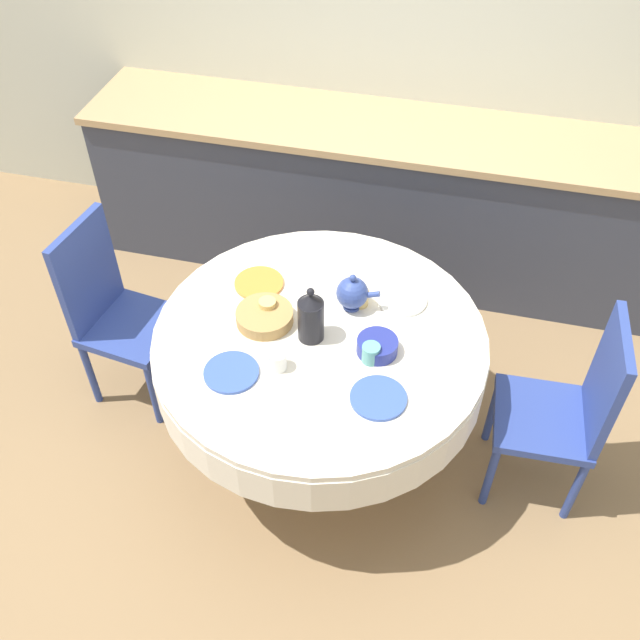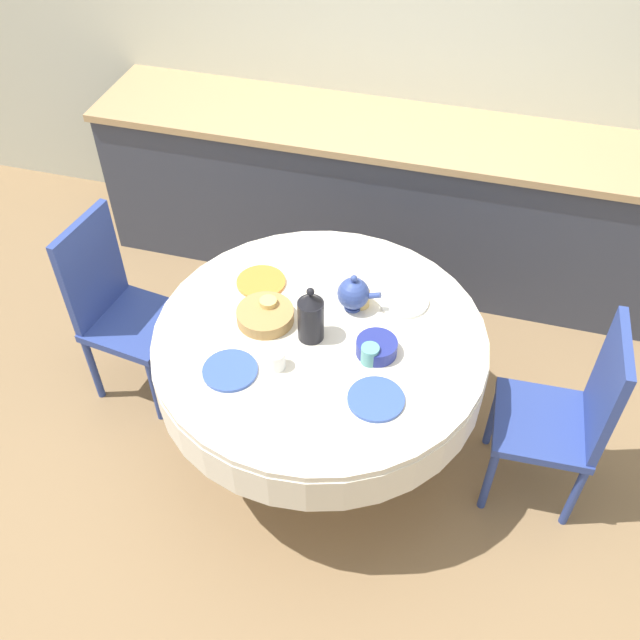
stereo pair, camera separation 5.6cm
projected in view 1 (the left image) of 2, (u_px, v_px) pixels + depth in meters
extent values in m
plane|color=#8E704C|center=(320.00, 441.00, 3.42)|extent=(12.00, 12.00, 0.00)
cube|color=beige|center=(400.00, 26.00, 3.69)|extent=(7.00, 0.05, 2.60)
cube|color=#383D4C|center=(378.00, 200.00, 4.07)|extent=(3.20, 0.60, 0.87)
cube|color=tan|center=(383.00, 129.00, 3.75)|extent=(3.24, 0.64, 0.04)
cylinder|color=brown|center=(320.00, 438.00, 3.40)|extent=(0.44, 0.44, 0.04)
cylinder|color=brown|center=(320.00, 404.00, 3.22)|extent=(0.11, 0.11, 0.49)
cylinder|color=silver|center=(320.00, 354.00, 2.98)|extent=(1.38, 1.38, 0.18)
cylinder|color=silver|center=(320.00, 336.00, 2.91)|extent=(1.37, 1.37, 0.03)
cube|color=#2D428E|center=(543.00, 419.00, 2.99)|extent=(0.42, 0.42, 0.04)
cube|color=#2D428E|center=(606.00, 382.00, 2.76)|extent=(0.05, 0.38, 0.52)
cylinder|color=#2D428E|center=(490.00, 476.00, 3.04)|extent=(0.04, 0.04, 0.40)
cylinder|color=#2D428E|center=(492.00, 412.00, 3.29)|extent=(0.04, 0.04, 0.40)
cylinder|color=#2D428E|center=(575.00, 490.00, 2.99)|extent=(0.04, 0.04, 0.40)
cylinder|color=#2D428E|center=(571.00, 424.00, 3.24)|extent=(0.04, 0.04, 0.40)
cube|color=#2D428E|center=(133.00, 327.00, 3.37)|extent=(0.45, 0.45, 0.04)
cube|color=#2D428E|center=(87.00, 273.00, 3.22)|extent=(0.09, 0.38, 0.52)
cylinder|color=#2D428E|center=(190.00, 344.00, 3.60)|extent=(0.04, 0.04, 0.40)
cylinder|color=#2D428E|center=(154.00, 394.00, 3.36)|extent=(0.04, 0.04, 0.40)
cylinder|color=#2D428E|center=(130.00, 325.00, 3.69)|extent=(0.04, 0.04, 0.40)
cylinder|color=#2D428E|center=(90.00, 373.00, 3.46)|extent=(0.04, 0.04, 0.40)
cylinder|color=#3856AD|center=(231.00, 372.00, 2.74)|extent=(0.21, 0.21, 0.01)
cylinder|color=white|center=(277.00, 361.00, 2.74)|extent=(0.07, 0.07, 0.08)
cylinder|color=#3856AD|center=(378.00, 398.00, 2.65)|extent=(0.21, 0.21, 0.01)
cylinder|color=#5BA39E|center=(371.00, 353.00, 2.77)|extent=(0.07, 0.07, 0.08)
cylinder|color=orange|center=(259.00, 283.00, 3.11)|extent=(0.21, 0.21, 0.01)
cylinder|color=#DBB766|center=(268.00, 308.00, 2.95)|extent=(0.07, 0.07, 0.08)
cylinder|color=white|center=(402.00, 299.00, 3.03)|extent=(0.21, 0.21, 0.01)
cylinder|color=#DBB766|center=(360.00, 297.00, 2.99)|extent=(0.07, 0.07, 0.08)
cylinder|color=black|center=(311.00, 320.00, 2.82)|extent=(0.11, 0.11, 0.19)
cone|color=black|center=(311.00, 299.00, 2.74)|extent=(0.10, 0.10, 0.04)
sphere|color=black|center=(311.00, 292.00, 2.71)|extent=(0.03, 0.03, 0.03)
cylinder|color=#33478E|center=(352.00, 306.00, 3.01)|extent=(0.07, 0.07, 0.01)
sphere|color=#33478E|center=(352.00, 293.00, 2.95)|extent=(0.14, 0.14, 0.14)
cylinder|color=#33478E|center=(371.00, 295.00, 2.94)|extent=(0.08, 0.02, 0.05)
sphere|color=#33478E|center=(353.00, 278.00, 2.90)|extent=(0.03, 0.03, 0.03)
cylinder|color=#AD844C|center=(265.00, 316.00, 2.93)|extent=(0.24, 0.24, 0.05)
cylinder|color=navy|center=(377.00, 346.00, 2.81)|extent=(0.16, 0.16, 0.06)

